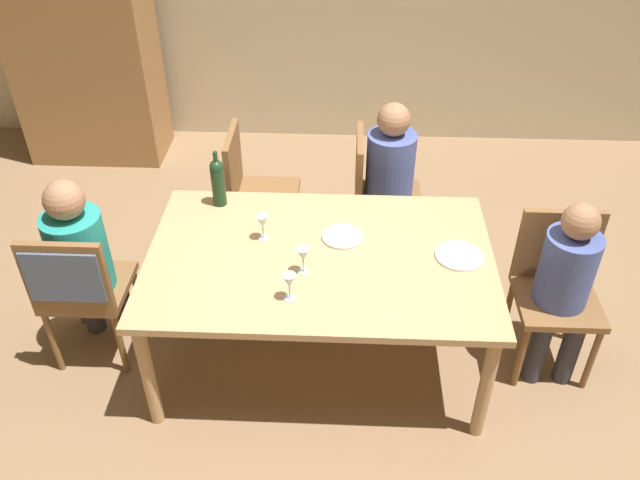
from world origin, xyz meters
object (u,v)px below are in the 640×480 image
at_px(chair_far_right, 375,189).
at_px(person_man_bearded, 566,280).
at_px(dinner_plate_guest_left, 342,237).
at_px(person_man_guest, 394,173).
at_px(dining_table, 320,266).
at_px(wine_glass_near_right, 289,282).
at_px(wine_bottle_tall_green, 218,181).
at_px(chair_left_end, 76,284).
at_px(dinner_plate_host, 459,256).
at_px(armoire_cabinet, 79,28).
at_px(wine_glass_near_left, 303,255).
at_px(person_woman_host, 82,256).
at_px(chair_far_left, 252,187).
at_px(chair_right_end, 556,281).
at_px(wine_glass_centre, 263,222).

height_order(chair_far_right, person_man_bearded, person_man_bearded).
distance_m(chair_far_right, dinner_plate_guest_left, 0.86).
height_order(chair_far_right, person_man_guest, person_man_guest).
bearing_deg(person_man_bearded, dining_table, -1.13).
relative_size(dining_table, wine_glass_near_right, 12.23).
relative_size(wine_bottle_tall_green, wine_glass_near_right, 2.31).
distance_m(chair_left_end, person_man_bearded, 2.59).
relative_size(chair_far_right, dinner_plate_host, 3.66).
bearing_deg(wine_glass_near_right, armoire_cabinet, 125.05).
relative_size(dining_table, person_man_guest, 1.59).
relative_size(wine_glass_near_left, dinner_plate_host, 0.59).
height_order(person_woman_host, wine_bottle_tall_green, person_woman_host).
xyz_separation_m(dinner_plate_host, dinner_plate_guest_left, (-0.61, 0.14, 0.00)).
relative_size(dining_table, dinner_plate_host, 7.25).
height_order(chair_far_left, person_woman_host, person_woman_host).
bearing_deg(wine_glass_near_right, wine_glass_near_left, 75.55).
relative_size(chair_right_end, chair_far_left, 1.00).
xyz_separation_m(chair_far_right, wine_glass_centre, (-0.64, -0.83, 0.31)).
height_order(wine_glass_centre, dinner_plate_host, wine_glass_centre).
distance_m(chair_far_left, person_woman_host, 1.24).
height_order(wine_bottle_tall_green, wine_glass_near_right, wine_bottle_tall_green).
bearing_deg(armoire_cabinet, dining_table, -49.30).
bearing_deg(wine_glass_centre, dinner_plate_host, -6.37).
xyz_separation_m(dining_table, wine_glass_near_left, (-0.08, -0.14, 0.18)).
xyz_separation_m(person_woman_host, dinner_plate_host, (2.02, -0.01, 0.08)).
xyz_separation_m(armoire_cabinet, person_man_bearded, (3.30, -2.36, -0.46)).
height_order(person_man_guest, wine_glass_near_left, person_man_guest).
bearing_deg(chair_right_end, chair_far_left, -26.23).
height_order(dining_table, person_man_bearded, person_man_bearded).
height_order(person_woman_host, wine_glass_near_right, person_woman_host).
distance_m(chair_far_left, person_man_bearded, 2.05).
distance_m(dining_table, dinner_plate_guest_left, 0.21).
xyz_separation_m(chair_far_right, person_woman_host, (-1.61, -0.94, 0.13)).
relative_size(dining_table, person_man_bearded, 1.67).
bearing_deg(dinner_plate_guest_left, chair_left_end, -168.65).
height_order(chair_right_end, wine_glass_centre, chair_right_end).
xyz_separation_m(person_man_bearded, wine_bottle_tall_green, (-1.89, 0.48, 0.26)).
distance_m(dining_table, person_man_bearded, 1.29).
distance_m(person_woman_host, dinner_plate_host, 2.02).
relative_size(person_man_bearded, wine_glass_centre, 7.32).
distance_m(wine_bottle_tall_green, wine_glass_near_right, 0.93).
height_order(person_woman_host, wine_glass_near_left, person_woman_host).
bearing_deg(chair_far_right, person_man_guest, 90.00).
height_order(person_woman_host, wine_glass_centre, person_woman_host).
bearing_deg(dinner_plate_guest_left, chair_far_left, 127.10).
xyz_separation_m(chair_far_right, wine_bottle_tall_green, (-0.93, -0.51, 0.36)).
bearing_deg(wine_bottle_tall_green, person_man_bearded, -14.35).
bearing_deg(person_man_bearded, wine_bottle_tall_green, -14.35).
height_order(chair_far_left, dinner_plate_host, chair_far_left).
height_order(armoire_cabinet, person_man_guest, armoire_cabinet).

